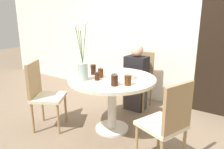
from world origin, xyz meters
The scene contains 16 objects.
ground_plane centered at (0.00, 0.00, 0.00)m, with size 16.00×16.00×0.00m, color #7A6651.
wall_back centered at (0.00, 1.32, 1.30)m, with size 8.00×0.05×2.60m.
dining_table centered at (0.00, 0.00, 0.60)m, with size 1.12×1.12×0.73m.
chair_right_flank centered at (-0.08, 0.93, 0.52)m, with size 0.43×0.43×0.92m.
chair_near_front centered at (-0.80, -0.48, 0.52)m, with size 0.55×0.55×0.92m.
chair_far_back centered at (0.88, -0.31, 0.52)m, with size 0.51×0.51×0.92m.
birthday_cake centered at (0.17, 0.07, 0.77)m, with size 0.22×0.22×0.13m.
flower_vase centered at (-0.24, -0.29, 0.95)m, with size 0.21×0.18×0.73m.
side_plate centered at (0.16, 0.36, 0.74)m, with size 0.18×0.18×0.01m.
drink_glass_0 centered at (0.21, -0.25, 0.80)m, with size 0.08×0.08×0.12m.
drink_glass_1 centered at (0.32, -0.15, 0.79)m, with size 0.08×0.08×0.12m.
drink_glass_2 centered at (0.16, -0.18, 0.79)m, with size 0.07×0.07×0.11m.
drink_glass_3 centered at (-0.09, -0.20, 0.78)m, with size 0.06×0.06×0.10m.
drink_glass_4 centered at (-0.13, -0.07, 0.79)m, with size 0.07×0.07×0.12m.
drink_glass_5 centered at (-0.29, -0.02, 0.80)m, with size 0.07×0.07×0.14m.
person_woman centered at (-0.06, 0.77, 0.51)m, with size 0.34×0.24×1.08m.
Camera 1 is at (1.53, -2.20, 1.52)m, focal length 35.00 mm.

